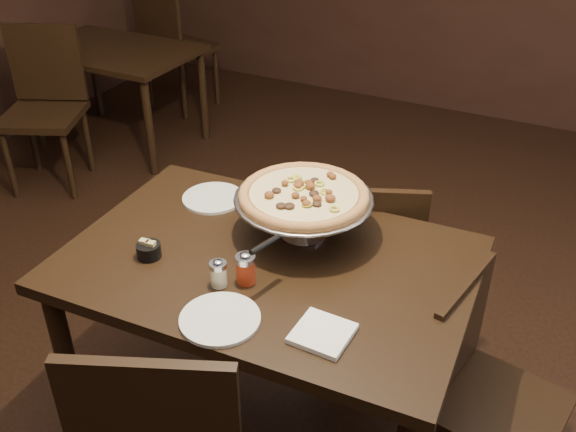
% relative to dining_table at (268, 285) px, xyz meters
% --- Properties ---
extents(room, '(6.04, 7.04, 2.84)m').
position_rel_dining_table_xyz_m(room, '(0.10, -0.01, 0.70)').
color(room, black).
rests_on(room, ground).
extents(dining_table, '(1.33, 0.92, 0.81)m').
position_rel_dining_table_xyz_m(dining_table, '(0.00, 0.00, 0.00)').
color(dining_table, black).
rests_on(dining_table, ground).
extents(background_table, '(1.10, 0.73, 0.69)m').
position_rel_dining_table_xyz_m(background_table, '(-2.17, 1.81, -0.10)').
color(background_table, black).
rests_on(background_table, ground).
extents(pizza_stand, '(0.46, 0.46, 0.19)m').
position_rel_dining_table_xyz_m(pizza_stand, '(0.04, 0.18, 0.26)').
color(pizza_stand, '#B8B8BF').
rests_on(pizza_stand, dining_table).
extents(parmesan_shaker, '(0.05, 0.05, 0.09)m').
position_rel_dining_table_xyz_m(parmesan_shaker, '(-0.07, -0.18, 0.15)').
color(parmesan_shaker, beige).
rests_on(parmesan_shaker, dining_table).
extents(pepper_flake_shaker, '(0.06, 0.06, 0.11)m').
position_rel_dining_table_xyz_m(pepper_flake_shaker, '(-0.00, -0.13, 0.16)').
color(pepper_flake_shaker, maroon).
rests_on(pepper_flake_shaker, dining_table).
extents(packet_caddy, '(0.08, 0.08, 0.06)m').
position_rel_dining_table_xyz_m(packet_caddy, '(-0.34, -0.16, 0.13)').
color(packet_caddy, black).
rests_on(packet_caddy, dining_table).
extents(napkin_stack, '(0.16, 0.16, 0.02)m').
position_rel_dining_table_xyz_m(napkin_stack, '(0.30, -0.25, 0.11)').
color(napkin_stack, white).
rests_on(napkin_stack, dining_table).
extents(plate_left, '(0.23, 0.23, 0.01)m').
position_rel_dining_table_xyz_m(plate_left, '(-0.36, 0.24, 0.11)').
color(plate_left, silver).
rests_on(plate_left, dining_table).
extents(plate_near, '(0.23, 0.23, 0.01)m').
position_rel_dining_table_xyz_m(plate_near, '(0.02, -0.32, 0.11)').
color(plate_near, silver).
rests_on(plate_near, dining_table).
extents(serving_spatula, '(0.13, 0.13, 0.02)m').
position_rel_dining_table_xyz_m(serving_spatula, '(0.06, -0.12, 0.26)').
color(serving_spatula, '#B8B8BF').
rests_on(serving_spatula, pizza_stand).
extents(chair_far, '(0.54, 0.54, 0.89)m').
position_rel_dining_table_xyz_m(chair_far, '(0.15, 0.55, -0.22)').
color(chair_far, black).
rests_on(chair_far, ground).
extents(chair_side, '(0.45, 0.45, 0.83)m').
position_rel_dining_table_xyz_m(chair_side, '(0.71, 0.13, -0.25)').
color(chair_side, black).
rests_on(chair_side, ground).
extents(bg_chair_far, '(0.54, 0.54, 0.99)m').
position_rel_dining_table_xyz_m(bg_chair_far, '(-2.18, 2.49, -0.16)').
color(bg_chair_far, black).
rests_on(bg_chair_far, ground).
extents(bg_chair_near, '(0.60, 0.60, 0.97)m').
position_rel_dining_table_xyz_m(bg_chair_near, '(-2.19, 1.17, -0.17)').
color(bg_chair_near, black).
rests_on(bg_chair_near, ground).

